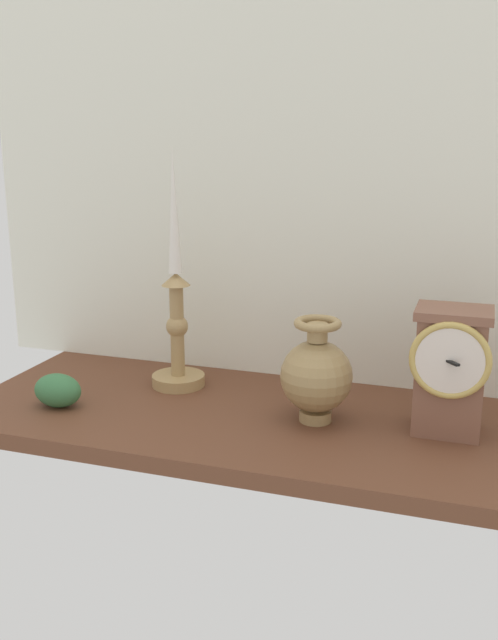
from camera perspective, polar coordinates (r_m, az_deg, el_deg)
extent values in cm
cube|color=brown|center=(103.37, 4.00, -8.51)|extent=(100.00, 36.00, 2.40)
cube|color=white|center=(113.25, 6.71, 11.07)|extent=(120.00, 2.00, 65.00)
cube|color=brown|center=(99.43, 15.83, -4.30)|extent=(8.87, 7.20, 16.15)
cube|color=brown|center=(97.03, 16.19, 0.56)|extent=(9.93, 8.06, 1.20)
torus|color=tan|center=(94.61, 15.84, -3.16)|extent=(10.42, 0.95, 10.42)
cylinder|color=silver|center=(94.52, 15.84, -3.18)|extent=(8.71, 0.40, 8.71)
cube|color=black|center=(94.23, 15.83, -3.23)|extent=(2.65, 2.87, 0.30)
cylinder|color=tan|center=(115.89, -5.69, -4.82)|extent=(8.53, 8.53, 1.80)
cylinder|color=tan|center=(113.39, -5.79, -0.87)|extent=(2.21, 2.21, 14.77)
sphere|color=tan|center=(113.20, -5.80, -0.51)|extent=(3.53, 3.53, 3.53)
cone|color=tan|center=(111.44, -5.90, 3.29)|extent=(4.53, 4.53, 2.00)
cone|color=white|center=(109.84, -6.05, 8.73)|extent=(2.14, 2.14, 19.24)
cylinder|color=#A28351|center=(102.16, 5.36, -7.62)|extent=(4.58, 4.58, 1.60)
sphere|color=#A28351|center=(100.07, 5.44, -4.50)|extent=(10.18, 10.18, 10.18)
cylinder|color=#A28351|center=(98.17, 5.53, -0.99)|extent=(2.85, 2.85, 2.56)
torus|color=#A28351|center=(97.83, 5.55, -0.26)|extent=(6.63, 6.63, 1.20)
ellipsoid|color=#397242|center=(109.90, -15.11, -5.48)|extent=(7.36, 5.15, 5.06)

